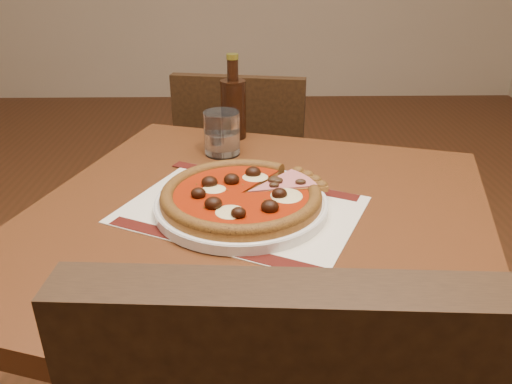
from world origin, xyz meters
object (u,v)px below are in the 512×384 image
(chair_far, at_px, (245,176))
(plate, at_px, (241,205))
(bottle, at_px, (233,106))
(pizza, at_px, (241,195))
(water_glass, at_px, (222,133))
(table, at_px, (256,260))

(chair_far, distance_m, plate, 0.80)
(chair_far, xyz_separation_m, bottle, (-0.02, -0.37, 0.35))
(chair_far, xyz_separation_m, pizza, (-0.00, -0.75, 0.30))
(plate, relative_size, water_glass, 3.14)
(pizza, xyz_separation_m, bottle, (-0.02, 0.38, 0.05))
(chair_far, bearing_deg, table, 101.65)
(bottle, bearing_deg, table, -83.14)
(table, xyz_separation_m, chair_far, (-0.02, 0.76, -0.17))
(chair_far, height_order, bottle, bottle)
(table, relative_size, pizza, 3.52)
(pizza, bearing_deg, table, -17.89)
(chair_far, relative_size, water_glass, 8.61)
(plate, xyz_separation_m, bottle, (-0.02, 0.38, 0.07))
(table, height_order, bottle, bottle)
(water_glass, bearing_deg, bottle, 77.64)
(table, bearing_deg, bottle, 96.86)
(chair_far, bearing_deg, water_glass, 94.24)
(pizza, relative_size, bottle, 1.41)
(plate, relative_size, bottle, 1.52)
(pizza, bearing_deg, plate, 31.84)
(pizza, height_order, water_glass, water_glass)
(chair_far, distance_m, pizza, 0.81)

